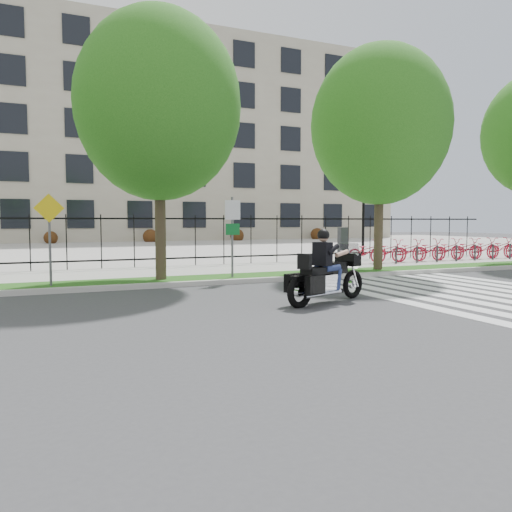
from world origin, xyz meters
name	(u,v)px	position (x,y,z in m)	size (l,w,h in m)	color
ground	(309,304)	(0.00, 0.00, 0.00)	(120.00, 120.00, 0.00)	#3A3A3D
curb	(243,281)	(0.00, 4.10, 0.07)	(60.00, 0.20, 0.15)	#B3B1A9
grass_verge	(233,278)	(0.00, 4.95, 0.07)	(60.00, 1.50, 0.15)	#245A16
sidewalk	(209,271)	(0.00, 7.45, 0.07)	(60.00, 3.50, 0.15)	#9D9A93
plaza	(130,248)	(0.00, 25.00, 0.05)	(80.00, 34.00, 0.10)	#9D9A93
crosswalk_stripes	(467,292)	(4.83, 0.00, 0.01)	(5.70, 8.00, 0.01)	silver
iron_fence	(195,240)	(0.00, 9.20, 1.15)	(30.00, 0.06, 2.00)	black
office_building	(97,144)	(0.00, 44.92, 9.97)	(60.00, 21.90, 20.15)	#A29783
lamp_post_right	(364,196)	(10.00, 12.00, 3.21)	(1.06, 0.70, 4.25)	black
street_tree_1	(159,106)	(-2.33, 4.95, 5.31)	(4.88, 4.88, 7.97)	#35291D
street_tree_2	(380,125)	(5.65, 4.95, 5.33)	(4.96, 4.96, 8.04)	#35291D
bike_share_station	(447,249)	(11.13, 7.20, 0.64)	(11.11, 0.87, 1.50)	#2D2D33
sign_pole_regulatory	(232,226)	(-0.16, 4.58, 1.74)	(0.50, 0.09, 2.50)	#59595B
sign_pole_warning	(49,227)	(-5.42, 4.58, 1.74)	(0.78, 0.09, 2.49)	#59595B
motorcycle_rider	(327,273)	(0.46, -0.02, 0.69)	(2.57, 1.32, 2.07)	black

